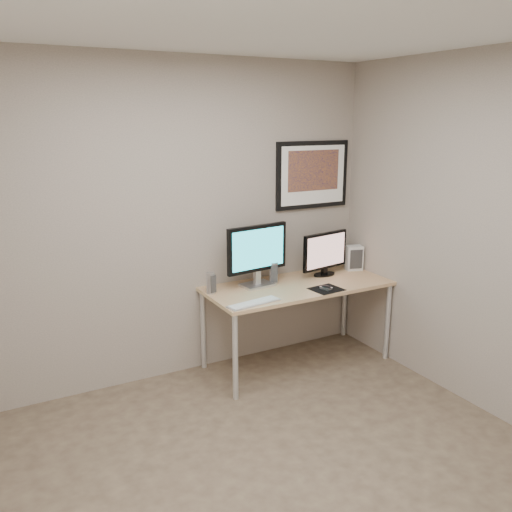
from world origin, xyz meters
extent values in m
plane|color=#493A2D|center=(0.00, 0.00, 0.00)|extent=(3.60, 3.60, 0.00)
plane|color=white|center=(0.00, 0.00, 2.60)|extent=(3.60, 3.60, 0.00)
plane|color=gray|center=(0.00, 1.70, 1.30)|extent=(3.60, 0.00, 3.60)
plane|color=gray|center=(1.80, 0.00, 1.30)|extent=(0.00, 3.40, 3.40)
cube|color=#A3714F|center=(1.00, 1.35, 0.71)|extent=(1.60, 0.70, 0.03)
cylinder|color=silver|center=(0.24, 1.04, 0.35)|extent=(0.04, 0.04, 0.70)
cylinder|color=silver|center=(0.24, 1.66, 0.35)|extent=(0.04, 0.04, 0.70)
cylinder|color=silver|center=(1.76, 1.04, 0.35)|extent=(0.04, 0.04, 0.70)
cylinder|color=silver|center=(1.76, 1.66, 0.35)|extent=(0.04, 0.04, 0.70)
cube|color=black|center=(1.35, 1.68, 1.62)|extent=(0.75, 0.03, 0.60)
cube|color=white|center=(1.35, 1.67, 1.62)|extent=(0.67, 0.00, 0.52)
cube|color=orange|center=(1.35, 1.66, 1.66)|extent=(0.54, 0.00, 0.36)
cube|color=#BCBCC1|center=(0.67, 1.48, 0.74)|extent=(0.29, 0.22, 0.02)
cube|color=#BCBCC1|center=(0.67, 1.48, 0.81)|extent=(0.06, 0.05, 0.11)
cube|color=black|center=(0.67, 1.48, 1.06)|extent=(0.58, 0.11, 0.39)
cube|color=teal|center=(0.67, 1.46, 1.06)|extent=(0.51, 0.07, 0.33)
cube|color=black|center=(1.36, 1.47, 0.74)|extent=(0.23, 0.15, 0.02)
cube|color=black|center=(1.36, 1.47, 0.77)|extent=(0.05, 0.05, 0.05)
cube|color=black|center=(1.36, 1.47, 0.96)|extent=(0.51, 0.11, 0.33)
cube|color=#9C7067|center=(1.36, 1.45, 0.96)|extent=(0.45, 0.08, 0.28)
cylinder|color=#BCBCC1|center=(0.25, 1.49, 0.82)|extent=(0.08, 0.08, 0.18)
cylinder|color=#BCBCC1|center=(0.84, 1.49, 0.82)|extent=(0.10, 0.10, 0.19)
cube|color=#B8B8BD|center=(0.43, 1.10, 0.74)|extent=(0.46, 0.18, 0.02)
cube|color=black|center=(1.14, 1.12, 0.73)|extent=(0.27, 0.24, 0.00)
ellipsoid|color=black|center=(1.13, 1.12, 0.75)|extent=(0.08, 0.11, 0.03)
cube|color=silver|center=(1.72, 1.49, 0.84)|extent=(0.17, 0.15, 0.23)
camera|label=1|loc=(-1.44, -2.38, 2.14)|focal=38.00mm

